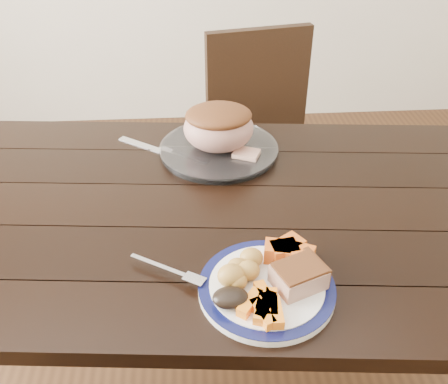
{
  "coord_description": "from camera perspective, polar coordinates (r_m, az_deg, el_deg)",
  "views": [
    {
      "loc": [
        0.01,
        -1.01,
        1.5
      ],
      "look_at": [
        0.08,
        -0.02,
        0.8
      ],
      "focal_mm": 40.0,
      "sensor_mm": 36.0,
      "label": 1
    }
  ],
  "objects": [
    {
      "name": "ground",
      "position": [
        1.8,
        -2.76,
        -20.99
      ],
      "size": [
        4.0,
        4.0,
        0.0
      ],
      "primitive_type": "plane",
      "color": "#472B16",
      "rests_on": "ground"
    },
    {
      "name": "dining_table",
      "position": [
        1.31,
        -3.56,
        -4.75
      ],
      "size": [
        1.68,
        1.04,
        0.75
      ],
      "rotation": [
        0.0,
        0.0,
        -0.09
      ],
      "color": "black",
      "rests_on": "ground"
    },
    {
      "name": "chair_far",
      "position": [
        2.02,
        4.7,
        6.13
      ],
      "size": [
        0.5,
        0.51,
        0.93
      ],
      "rotation": [
        0.0,
        0.0,
        3.34
      ],
      "color": "black",
      "rests_on": "ground"
    },
    {
      "name": "dinner_plate",
      "position": [
        1.03,
        4.88,
        -10.94
      ],
      "size": [
        0.28,
        0.28,
        0.02
      ],
      "primitive_type": "cylinder",
      "color": "white",
      "rests_on": "dining_table"
    },
    {
      "name": "plate_rim",
      "position": [
        1.02,
        4.91,
        -10.61
      ],
      "size": [
        0.28,
        0.28,
        0.02
      ],
      "primitive_type": "torus",
      "color": "#0C0F3C",
      "rests_on": "dinner_plate"
    },
    {
      "name": "serving_platter",
      "position": [
        1.46,
        -0.6,
        4.75
      ],
      "size": [
        0.34,
        0.34,
        0.02
      ],
      "primitive_type": "cylinder",
      "color": "white",
      "rests_on": "dining_table"
    },
    {
      "name": "pork_slice",
      "position": [
        1.01,
        8.51,
        -9.57
      ],
      "size": [
        0.12,
        0.11,
        0.04
      ],
      "primitive_type": "cube",
      "rotation": [
        0.0,
        0.0,
        0.4
      ],
      "color": "tan",
      "rests_on": "dinner_plate"
    },
    {
      "name": "roasted_potatoes",
      "position": [
        1.02,
        1.93,
        -8.9
      ],
      "size": [
        0.1,
        0.1,
        0.05
      ],
      "color": "gold",
      "rests_on": "dinner_plate"
    },
    {
      "name": "carrot_batons",
      "position": [
        0.97,
        4.66,
        -12.88
      ],
      "size": [
        0.09,
        0.11,
        0.02
      ],
      "color": "orange",
      "rests_on": "dinner_plate"
    },
    {
      "name": "pumpkin_wedges",
      "position": [
        1.07,
        7.31,
        -6.8
      ],
      "size": [
        0.11,
        0.09,
        0.04
      ],
      "color": "orange",
      "rests_on": "dinner_plate"
    },
    {
      "name": "dark_mushroom",
      "position": [
        0.97,
        0.76,
        -11.99
      ],
      "size": [
        0.07,
        0.05,
        0.03
      ],
      "primitive_type": "ellipsoid",
      "color": "black",
      "rests_on": "dinner_plate"
    },
    {
      "name": "fork",
      "position": [
        1.05,
        -5.92,
        -9.01
      ],
      "size": [
        0.16,
        0.11,
        0.0
      ],
      "rotation": [
        0.0,
        0.0,
        -0.55
      ],
      "color": "silver",
      "rests_on": "dinner_plate"
    },
    {
      "name": "roast_joint",
      "position": [
        1.43,
        -0.62,
        7.3
      ],
      "size": [
        0.2,
        0.17,
        0.13
      ],
      "primitive_type": "ellipsoid",
      "color": "tan",
      "rests_on": "serving_platter"
    },
    {
      "name": "cut_slice",
      "position": [
        1.41,
        2.57,
        4.33
      ],
      "size": [
        0.09,
        0.08,
        0.02
      ],
      "primitive_type": "cube",
      "rotation": [
        0.0,
        0.0,
        -0.4
      ],
      "color": "tan",
      "rests_on": "serving_platter"
    },
    {
      "name": "carving_knife",
      "position": [
        1.45,
        -5.15,
        4.14
      ],
      "size": [
        0.27,
        0.2,
        0.01
      ],
      "rotation": [
        0.0,
        0.0,
        -0.62
      ],
      "color": "silver",
      "rests_on": "dining_table"
    }
  ]
}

